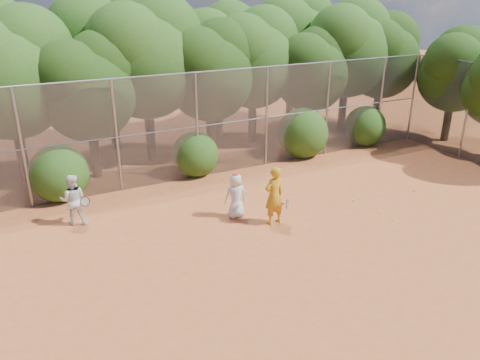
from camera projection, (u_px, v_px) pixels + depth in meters
ground at (309, 237)px, 13.66m from camera, size 80.00×80.00×0.00m
fence_back at (219, 122)px, 17.79m from camera, size 20.05×0.09×4.03m
fence_side at (467, 110)px, 19.61m from camera, size 0.09×6.09×4.03m
tree_1 at (8, 70)px, 16.20m from camera, size 4.64×4.03×6.35m
tree_2 at (88, 84)px, 16.89m from camera, size 3.99×3.47×5.47m
tree_3 at (146, 54)px, 18.49m from camera, size 4.89×4.26×6.70m
tree_4 at (210, 68)px, 19.28m from camera, size 4.19×3.64×5.73m
tree_5 at (254, 55)px, 20.90m from camera, size 4.51×3.92×6.17m
tree_6 at (312, 67)px, 21.34m from camera, size 3.86×3.36×5.29m
tree_7 at (348, 45)px, 22.61m from camera, size 4.77×4.14×6.53m
tree_8 at (383, 53)px, 23.38m from camera, size 4.25×3.70×5.82m
tree_10 at (107, 44)px, 19.79m from camera, size 5.15×4.48×7.06m
tree_11 at (218, 50)px, 21.75m from camera, size 4.64×4.03×6.35m
tree_12 at (293, 37)px, 24.03m from camera, size 5.02×4.37×6.88m
tree_13 at (456, 67)px, 21.37m from camera, size 3.86×3.36×5.29m
bush_0 at (59, 171)px, 15.93m from camera, size 2.00×2.00×2.00m
bush_1 at (195, 152)px, 18.09m from camera, size 1.80×1.80×1.80m
bush_2 at (303, 131)px, 20.14m from camera, size 2.20×2.20×2.20m
bush_3 at (365, 124)px, 21.68m from camera, size 1.90×1.90×1.90m
player_yellow at (274, 196)px, 14.17m from camera, size 0.83×0.58×1.86m
player_teen at (236, 195)px, 14.64m from camera, size 0.76×0.53×1.50m
player_white at (73, 200)px, 14.19m from camera, size 0.94×0.85×1.61m
ball_0 at (378, 212)px, 15.18m from camera, size 0.07×0.07×0.07m
ball_1 at (353, 200)px, 16.00m from camera, size 0.07×0.07×0.07m
ball_2 at (393, 220)px, 14.65m from camera, size 0.07×0.07×0.07m
ball_3 at (414, 191)px, 16.77m from camera, size 0.07×0.07×0.07m
ball_4 at (281, 223)px, 14.42m from camera, size 0.07×0.07×0.07m
ball_5 at (306, 167)px, 19.07m from camera, size 0.07×0.07×0.07m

